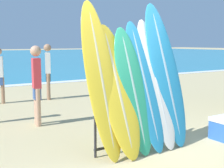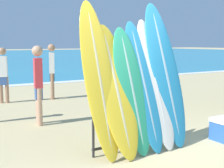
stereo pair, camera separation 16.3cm
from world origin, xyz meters
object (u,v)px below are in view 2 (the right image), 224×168
(person_mid_beach, at_px, (38,82))
(surfboard_slot_3, at_px, (143,84))
(surfboard_slot_0, at_px, (99,78))
(surfboard_slot_2, at_px, (131,89))
(surfboard_slot_4, at_px, (155,82))
(person_far_left, at_px, (52,69))
(person_far_right, at_px, (3,73))
(surfboard_slot_1, at_px, (116,89))
(surfboard_slot_5, at_px, (165,72))
(surfboard_rack, at_px, (137,118))

(person_mid_beach, bearing_deg, surfboard_slot_3, -146.54)
(surfboard_slot_0, height_order, surfboard_slot_2, surfboard_slot_0)
(surfboard_slot_4, distance_m, person_mid_beach, 2.64)
(surfboard_slot_0, distance_m, surfboard_slot_4, 1.07)
(person_far_left, bearing_deg, person_far_right, -72.75)
(surfboard_slot_3, bearing_deg, surfboard_slot_2, -173.04)
(person_mid_beach, bearing_deg, surfboard_slot_1, -158.71)
(surfboard_slot_5, xyz_separation_m, person_mid_beach, (-1.56, 2.24, -0.31))
(person_mid_beach, distance_m, person_far_right, 2.90)
(surfboard_slot_1, xyz_separation_m, surfboard_slot_2, (0.28, -0.02, -0.02))
(surfboard_slot_1, relative_size, person_far_left, 1.21)
(surfboard_slot_1, bearing_deg, surfboard_slot_5, 3.80)
(person_mid_beach, relative_size, person_far_left, 0.99)
(surfboard_slot_3, height_order, person_mid_beach, surfboard_slot_3)
(surfboard_slot_3, xyz_separation_m, surfboard_slot_4, (0.25, 0.01, 0.02))
(surfboard_rack, relative_size, surfboard_slot_4, 0.76)
(surfboard_slot_2, relative_size, surfboard_slot_3, 0.95)
(surfboard_slot_1, distance_m, surfboard_slot_4, 0.80)
(surfboard_slot_2, bearing_deg, surfboard_slot_4, 4.70)
(person_mid_beach, bearing_deg, surfboard_slot_2, -152.37)
(person_mid_beach, bearing_deg, surfboard_slot_5, -136.47)
(surfboard_slot_5, bearing_deg, surfboard_slot_3, -173.89)
(surfboard_slot_2, distance_m, person_mid_beach, 2.46)
(surfboard_slot_2, distance_m, surfboard_slot_4, 0.52)
(surfboard_slot_2, bearing_deg, surfboard_slot_0, 172.28)
(surfboard_slot_0, height_order, surfboard_slot_4, surfboard_slot_0)
(surfboard_slot_1, height_order, person_far_left, surfboard_slot_1)
(surfboard_slot_2, relative_size, surfboard_slot_4, 0.93)
(surfboard_rack, bearing_deg, surfboard_slot_2, -172.13)
(surfboard_slot_2, distance_m, person_far_right, 5.31)
(surfboard_slot_2, bearing_deg, surfboard_slot_1, 176.73)
(person_mid_beach, bearing_deg, person_far_left, -16.31)
(person_far_left, relative_size, person_far_right, 1.06)
(surfboard_slot_0, relative_size, surfboard_slot_3, 1.14)
(surfboard_slot_1, height_order, person_far_right, surfboard_slot_1)
(surfboard_slot_4, distance_m, person_far_right, 5.38)
(person_far_left, height_order, person_far_right, person_far_left)
(surfboard_rack, height_order, surfboard_slot_2, surfboard_slot_2)
(surfboard_slot_2, bearing_deg, person_far_left, 84.26)
(surfboard_slot_0, xyz_separation_m, surfboard_slot_4, (1.06, -0.03, -0.13))
(surfboard_slot_3, distance_m, surfboard_slot_5, 0.53)
(surfboard_slot_4, relative_size, person_far_right, 1.35)
(surfboard_slot_4, relative_size, surfboard_slot_5, 0.88)
(surfboard_slot_0, distance_m, person_far_left, 5.18)
(surfboard_slot_5, bearing_deg, surfboard_slot_1, -176.20)
(surfboard_rack, distance_m, surfboard_slot_4, 0.69)
(surfboard_slot_5, relative_size, person_far_right, 1.53)
(surfboard_slot_0, distance_m, surfboard_slot_1, 0.33)
(surfboard_slot_3, bearing_deg, surfboard_rack, -173.85)
(surfboard_slot_1, relative_size, surfboard_slot_2, 1.02)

